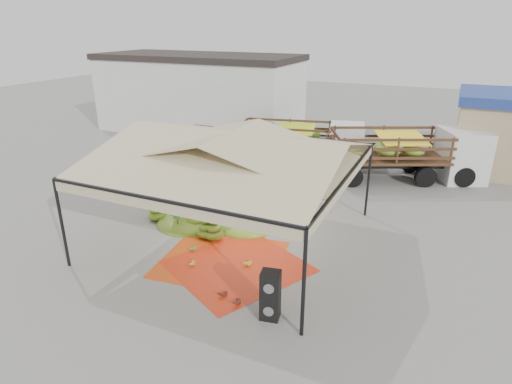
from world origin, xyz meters
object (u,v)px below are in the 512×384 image
at_px(banana_heap, 212,200).
at_px(vendor, 309,182).
at_px(truck_left, 307,139).
at_px(truck_right, 414,149).
at_px(speaker_stack, 270,295).

xyz_separation_m(banana_heap, vendor, (3.06, 3.21, 0.18)).
xyz_separation_m(banana_heap, truck_left, (1.22, 8.39, 0.74)).
relative_size(truck_left, truck_right, 0.91).
bearing_deg(truck_left, vendor, -82.80).
relative_size(speaker_stack, vendor, 0.83).
xyz_separation_m(truck_left, truck_right, (5.68, -0.31, 0.14)).
height_order(speaker_stack, truck_left, truck_left).
xyz_separation_m(vendor, truck_left, (-1.85, 5.18, 0.56)).
distance_m(speaker_stack, truck_right, 13.33).
relative_size(banana_heap, truck_left, 0.89).
bearing_deg(vendor, banana_heap, 29.53).
xyz_separation_m(vendor, truck_right, (3.84, 4.87, 0.70)).
relative_size(banana_heap, truck_right, 0.81).
bearing_deg(truck_left, banana_heap, -110.67).
bearing_deg(speaker_stack, truck_right, 69.35).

